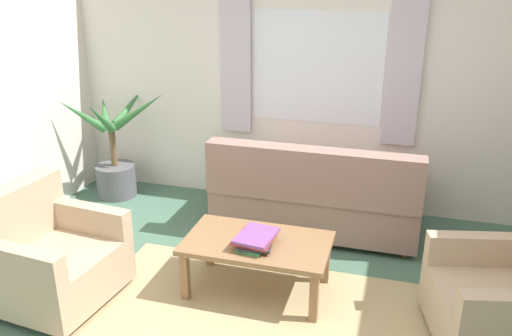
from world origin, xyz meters
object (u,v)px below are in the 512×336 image
at_px(couch, 315,196).
at_px(armchair_left, 49,257).
at_px(potted_plant, 115,159).
at_px(coffee_table, 257,248).
at_px(armchair_right, 511,301).
at_px(book_stack_on_table, 256,239).

bearing_deg(couch, armchair_left, 43.33).
bearing_deg(potted_plant, armchair_left, -74.27).
xyz_separation_m(couch, armchair_left, (-1.72, -1.62, -0.01)).
relative_size(couch, coffee_table, 1.73).
xyz_separation_m(armchair_right, potted_plant, (-3.74, 1.52, 0.07)).
xyz_separation_m(armchair_left, armchair_right, (3.22, 0.35, 0.00)).
distance_m(couch, coffee_table, 1.13).
distance_m(book_stack_on_table, potted_plant, 2.45).
bearing_deg(coffee_table, book_stack_on_table, -84.26).
relative_size(book_stack_on_table, potted_plant, 0.30).
relative_size(couch, potted_plant, 1.55).
xyz_separation_m(armchair_right, coffee_table, (-1.75, 0.17, 0.03)).
bearing_deg(potted_plant, coffee_table, -34.07).
relative_size(armchair_left, armchair_right, 0.92).
bearing_deg(couch, book_stack_on_table, 78.30).
bearing_deg(book_stack_on_table, armchair_left, -163.02).
bearing_deg(armchair_right, potted_plant, -124.93).
xyz_separation_m(coffee_table, book_stack_on_table, (0.01, -0.07, 0.11)).
distance_m(couch, potted_plant, 2.26).
distance_m(armchair_left, book_stack_on_table, 1.55).
relative_size(couch, armchair_left, 2.07).
bearing_deg(armchair_left, couch, -40.82).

